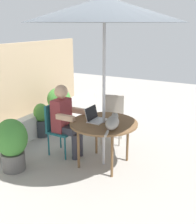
# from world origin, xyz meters

# --- Properties ---
(ground_plane) EXTENTS (14.00, 14.00, 0.00)m
(ground_plane) POSITION_xyz_m (0.00, 0.00, 0.00)
(ground_plane) COLOR gray
(planter_wall_low) EXTENTS (5.34, 0.20, 0.45)m
(planter_wall_low) POSITION_xyz_m (0.00, 1.74, 0.22)
(planter_wall_low) COLOR beige
(planter_wall_low) RESTS_ON ground
(patio_table) EXTENTS (1.04, 1.04, 0.71)m
(patio_table) POSITION_xyz_m (0.00, 0.00, 0.65)
(patio_table) COLOR brown
(patio_table) RESTS_ON ground
(patio_umbrella) EXTENTS (2.24, 2.24, 2.50)m
(patio_umbrella) POSITION_xyz_m (0.00, 0.00, 2.33)
(patio_umbrella) COLOR #B7B7BC
(patio_umbrella) RESTS_ON ground
(chair_occupied) EXTENTS (0.40, 0.40, 0.87)m
(chair_occupied) POSITION_xyz_m (0.00, 0.88, 0.51)
(chair_occupied) COLOR #1E606B
(chair_occupied) RESTS_ON ground
(chair_empty) EXTENTS (0.50, 0.50, 0.87)m
(chair_empty) POSITION_xyz_m (0.93, 0.30, 0.51)
(chair_empty) COLOR #B2A899
(chair_empty) RESTS_ON ground
(person_seated) EXTENTS (0.48, 0.48, 1.21)m
(person_seated) POSITION_xyz_m (-0.00, 0.72, 0.68)
(person_seated) COLOR maroon
(person_seated) RESTS_ON ground
(laptop) EXTENTS (0.31, 0.26, 0.21)m
(laptop) POSITION_xyz_m (-0.00, 0.16, 0.77)
(laptop) COLOR silver
(laptop) RESTS_ON patio_table
(cat) EXTENTS (0.64, 0.29, 0.17)m
(cat) POSITION_xyz_m (-0.14, -0.22, 0.79)
(cat) COLOR gray
(cat) RESTS_ON patio_table
(potted_plant_near_fence) EXTENTS (0.53, 0.53, 0.78)m
(potted_plant_near_fence) POSITION_xyz_m (1.36, 1.85, 0.43)
(potted_plant_near_fence) COLOR #9E5138
(potted_plant_near_fence) RESTS_ON ground
(potted_plant_by_chair) EXTENTS (0.29, 0.29, 0.68)m
(potted_plant_by_chair) POSITION_xyz_m (0.44, 1.61, 0.36)
(potted_plant_by_chair) COLOR #33383D
(potted_plant_by_chair) RESTS_ON ground
(potted_plant_corner) EXTENTS (0.48, 0.48, 0.82)m
(potted_plant_corner) POSITION_xyz_m (-0.81, 1.13, 0.45)
(potted_plant_corner) COLOR #595654
(potted_plant_corner) RESTS_ON ground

